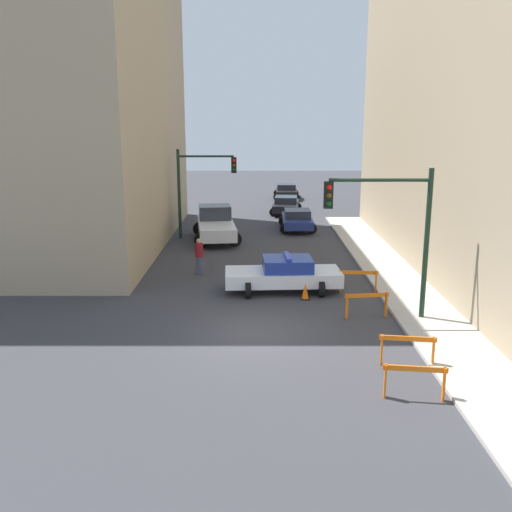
# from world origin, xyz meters

# --- Properties ---
(ground_plane) EXTENTS (120.00, 120.00, 0.00)m
(ground_plane) POSITION_xyz_m (0.00, 0.00, 0.00)
(ground_plane) COLOR #38383D
(sidewalk_right) EXTENTS (2.40, 44.00, 0.12)m
(sidewalk_right) POSITION_xyz_m (6.20, 0.00, 0.06)
(sidewalk_right) COLOR #B2ADA3
(sidewalk_right) RESTS_ON ground_plane
(building_corner_left) EXTENTS (14.00, 20.00, 18.26)m
(building_corner_left) POSITION_xyz_m (-12.00, 14.00, 9.13)
(building_corner_left) COLOR tan
(building_corner_left) RESTS_ON ground_plane
(traffic_light_near) EXTENTS (3.64, 0.35, 5.20)m
(traffic_light_near) POSITION_xyz_m (4.73, 1.22, 3.53)
(traffic_light_near) COLOR black
(traffic_light_near) RESTS_ON sidewalk_right
(traffic_light_far) EXTENTS (3.44, 0.35, 5.20)m
(traffic_light_far) POSITION_xyz_m (-3.30, 15.27, 3.40)
(traffic_light_far) COLOR black
(traffic_light_far) RESTS_ON ground_plane
(police_car) EXTENTS (4.79, 2.51, 1.52)m
(police_car) POSITION_xyz_m (1.22, 4.68, 0.72)
(police_car) COLOR white
(police_car) RESTS_ON ground_plane
(white_truck) EXTENTS (3.07, 5.61, 1.90)m
(white_truck) POSITION_xyz_m (-2.27, 14.90, 0.91)
(white_truck) COLOR silver
(white_truck) RESTS_ON ground_plane
(parked_car_near) EXTENTS (2.30, 4.31, 1.31)m
(parked_car_near) POSITION_xyz_m (2.69, 17.96, 0.67)
(parked_car_near) COLOR navy
(parked_car_near) RESTS_ON ground_plane
(parked_car_mid) EXTENTS (2.55, 4.46, 1.31)m
(parked_car_mid) POSITION_xyz_m (2.30, 24.23, 0.67)
(parked_car_mid) COLOR black
(parked_car_mid) RESTS_ON ground_plane
(parked_car_far) EXTENTS (2.38, 4.36, 1.31)m
(parked_car_far) POSITION_xyz_m (2.75, 32.43, 0.67)
(parked_car_far) COLOR black
(parked_car_far) RESTS_ON ground_plane
(pedestrian_crossing) EXTENTS (0.46, 0.46, 1.66)m
(pedestrian_crossing) POSITION_xyz_m (-2.50, 7.29, 0.86)
(pedestrian_crossing) COLOR #474C66
(pedestrian_crossing) RESTS_ON ground_plane
(barrier_front) EXTENTS (1.59, 0.36, 0.90)m
(barrier_front) POSITION_xyz_m (4.06, -4.61, 0.62)
(barrier_front) COLOR orange
(barrier_front) RESTS_ON ground_plane
(barrier_mid) EXTENTS (1.59, 0.35, 0.90)m
(barrier_mid) POSITION_xyz_m (4.40, -2.60, 0.62)
(barrier_mid) COLOR orange
(barrier_mid) RESTS_ON ground_plane
(barrier_back) EXTENTS (1.59, 0.35, 0.90)m
(barrier_back) POSITION_xyz_m (4.00, 1.46, 0.62)
(barrier_back) COLOR orange
(barrier_back) RESTS_ON ground_plane
(barrier_corner) EXTENTS (1.60, 0.26, 0.90)m
(barrier_corner) POSITION_xyz_m (4.24, 4.53, 0.62)
(barrier_corner) COLOR orange
(barrier_corner) RESTS_ON ground_plane
(traffic_cone) EXTENTS (0.36, 0.36, 0.66)m
(traffic_cone) POSITION_xyz_m (2.00, 3.60, 0.32)
(traffic_cone) COLOR black
(traffic_cone) RESTS_ON ground_plane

